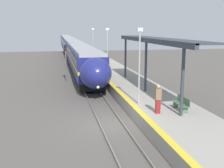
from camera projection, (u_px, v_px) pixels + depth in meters
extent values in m
plane|color=#56514C|center=(111.00, 125.00, 17.71)|extent=(120.00, 120.00, 0.00)
cube|color=slate|center=(100.00, 125.00, 17.56)|extent=(0.08, 90.00, 0.15)
cube|color=slate|center=(122.00, 123.00, 17.83)|extent=(0.08, 90.00, 0.15)
cube|color=black|center=(84.00, 73.00, 34.59)|extent=(2.49, 17.73, 0.83)
cube|color=navy|center=(83.00, 66.00, 34.42)|extent=(2.83, 19.27, 0.85)
cube|color=yellow|center=(83.00, 61.00, 34.31)|extent=(2.84, 19.27, 0.29)
cube|color=navy|center=(83.00, 55.00, 34.16)|extent=(2.83, 19.27, 1.29)
cube|color=black|center=(83.00, 55.00, 34.17)|extent=(2.86, 17.73, 0.71)
cube|color=#9E9EA3|center=(83.00, 48.00, 34.00)|extent=(2.55, 19.27, 0.30)
cylinder|color=black|center=(83.00, 86.00, 27.69)|extent=(0.12, 0.87, 0.87)
cylinder|color=black|center=(98.00, 85.00, 27.96)|extent=(0.12, 0.87, 0.87)
cylinder|color=black|center=(81.00, 82.00, 29.80)|extent=(0.12, 0.87, 0.87)
cylinder|color=black|center=(95.00, 81.00, 30.08)|extent=(0.12, 0.87, 0.87)
cylinder|color=black|center=(75.00, 69.00, 39.18)|extent=(0.12, 0.87, 0.87)
cylinder|color=black|center=(85.00, 69.00, 39.45)|extent=(0.12, 0.87, 0.87)
cylinder|color=black|center=(74.00, 67.00, 41.29)|extent=(0.12, 0.87, 0.87)
cylinder|color=black|center=(84.00, 67.00, 41.57)|extent=(0.12, 0.87, 0.87)
ellipsoid|color=navy|center=(96.00, 73.00, 23.88)|extent=(2.72, 3.50, 2.67)
ellipsoid|color=black|center=(96.00, 69.00, 23.38)|extent=(1.98, 2.04, 1.36)
sphere|color=#F9F4CC|center=(98.00, 87.00, 22.81)|extent=(0.24, 0.24, 0.24)
cube|color=black|center=(73.00, 57.00, 53.89)|extent=(2.49, 17.73, 0.83)
cube|color=navy|center=(73.00, 52.00, 53.73)|extent=(2.83, 19.27, 0.85)
cube|color=yellow|center=(73.00, 49.00, 53.62)|extent=(2.84, 19.27, 0.29)
cube|color=navy|center=(73.00, 45.00, 53.46)|extent=(2.83, 19.27, 1.29)
cube|color=black|center=(73.00, 46.00, 53.47)|extent=(2.86, 17.73, 0.71)
cube|color=#9E9EA3|center=(73.00, 41.00, 53.31)|extent=(2.55, 19.27, 0.30)
cylinder|color=black|center=(72.00, 62.00, 46.99)|extent=(0.12, 0.87, 0.87)
cylinder|color=black|center=(80.00, 62.00, 47.26)|extent=(0.12, 0.87, 0.87)
cylinder|color=black|center=(71.00, 61.00, 49.10)|extent=(0.12, 0.87, 0.87)
cylinder|color=black|center=(79.00, 61.00, 49.38)|extent=(0.12, 0.87, 0.87)
cylinder|color=black|center=(68.00, 56.00, 58.48)|extent=(0.12, 0.87, 0.87)
cylinder|color=black|center=(75.00, 55.00, 58.75)|extent=(0.12, 0.87, 0.87)
cylinder|color=black|center=(68.00, 55.00, 60.59)|extent=(0.12, 0.87, 0.87)
cylinder|color=black|center=(75.00, 55.00, 60.87)|extent=(0.12, 0.87, 0.87)
cube|color=black|center=(69.00, 49.00, 73.19)|extent=(2.49, 17.73, 0.83)
cube|color=navy|center=(68.00, 46.00, 73.03)|extent=(2.83, 19.27, 0.85)
cube|color=yellow|center=(68.00, 44.00, 72.92)|extent=(2.84, 19.27, 0.29)
cube|color=navy|center=(68.00, 41.00, 72.76)|extent=(2.83, 19.27, 1.29)
cube|color=black|center=(68.00, 41.00, 72.78)|extent=(2.86, 17.73, 0.71)
cube|color=#9E9EA3|center=(68.00, 38.00, 72.61)|extent=(2.55, 19.27, 0.30)
cylinder|color=black|center=(67.00, 52.00, 66.29)|extent=(0.12, 0.87, 0.87)
cylinder|color=black|center=(73.00, 52.00, 66.57)|extent=(0.12, 0.87, 0.87)
cylinder|color=black|center=(67.00, 52.00, 68.41)|extent=(0.12, 0.87, 0.87)
cylinder|color=black|center=(72.00, 52.00, 68.68)|extent=(0.12, 0.87, 0.87)
cylinder|color=black|center=(65.00, 49.00, 77.78)|extent=(0.12, 0.87, 0.87)
cylinder|color=black|center=(70.00, 49.00, 78.06)|extent=(0.12, 0.87, 0.87)
cylinder|color=black|center=(65.00, 48.00, 79.90)|extent=(0.12, 0.87, 0.87)
cylinder|color=black|center=(70.00, 48.00, 80.17)|extent=(0.12, 0.87, 0.87)
cube|color=black|center=(66.00, 45.00, 92.49)|extent=(2.49, 17.73, 0.83)
cube|color=navy|center=(66.00, 42.00, 92.33)|extent=(2.83, 19.27, 0.85)
cube|color=yellow|center=(66.00, 41.00, 92.22)|extent=(2.84, 19.27, 0.29)
cube|color=navy|center=(66.00, 38.00, 92.07)|extent=(2.83, 19.27, 1.29)
cube|color=black|center=(66.00, 38.00, 92.08)|extent=(2.86, 17.73, 0.71)
cube|color=#9E9EA3|center=(65.00, 36.00, 91.91)|extent=(2.55, 19.27, 0.30)
cylinder|color=black|center=(64.00, 47.00, 85.59)|extent=(0.12, 0.87, 0.87)
cylinder|color=black|center=(69.00, 47.00, 85.87)|extent=(0.12, 0.87, 0.87)
cylinder|color=black|center=(64.00, 47.00, 87.71)|extent=(0.12, 0.87, 0.87)
cylinder|color=black|center=(69.00, 46.00, 87.99)|extent=(0.12, 0.87, 0.87)
cylinder|color=black|center=(63.00, 45.00, 97.08)|extent=(0.12, 0.87, 0.87)
cylinder|color=black|center=(67.00, 45.00, 97.36)|extent=(0.12, 0.87, 0.87)
cylinder|color=black|center=(63.00, 44.00, 99.20)|extent=(0.12, 0.87, 0.87)
cylinder|color=black|center=(67.00, 44.00, 99.48)|extent=(0.12, 0.87, 0.87)
cube|color=#9E998E|center=(168.00, 115.00, 18.36)|extent=(4.47, 64.00, 0.88)
cube|color=yellow|center=(139.00, 110.00, 17.88)|extent=(0.40, 64.00, 0.01)
cube|color=#4C6B4C|center=(185.00, 110.00, 17.16)|extent=(0.36, 0.06, 0.42)
cube|color=#4C6B4C|center=(176.00, 105.00, 18.43)|extent=(0.36, 0.06, 0.42)
cube|color=#4C6B4C|center=(180.00, 104.00, 17.75)|extent=(0.44, 1.76, 0.03)
cube|color=#4C6B4C|center=(184.00, 100.00, 17.74)|extent=(0.04, 1.76, 0.44)
cube|color=maroon|center=(158.00, 106.00, 17.15)|extent=(0.28, 0.20, 0.88)
cube|color=#7F6647|center=(158.00, 94.00, 16.99)|extent=(0.36, 0.22, 0.69)
sphere|color=tan|center=(158.00, 86.00, 16.90)|extent=(0.24, 0.24, 0.24)
cylinder|color=#59595E|center=(66.00, 66.00, 31.79)|extent=(0.14, 0.14, 3.53)
cube|color=black|center=(65.00, 48.00, 31.38)|extent=(0.28, 0.20, 0.70)
sphere|color=black|center=(65.00, 46.00, 31.24)|extent=(0.14, 0.14, 0.14)
sphere|color=red|center=(66.00, 49.00, 31.30)|extent=(0.14, 0.14, 0.14)
cylinder|color=#9E9EA3|center=(139.00, 68.00, 18.95)|extent=(0.12, 0.12, 4.93)
cube|color=silver|center=(140.00, 30.00, 18.44)|extent=(0.36, 0.20, 0.24)
cylinder|color=#9E9EA3|center=(107.00, 53.00, 30.49)|extent=(0.12, 0.12, 4.93)
cube|color=silver|center=(107.00, 29.00, 29.98)|extent=(0.36, 0.20, 0.24)
cylinder|color=#9E9EA3|center=(93.00, 46.00, 42.03)|extent=(0.12, 0.12, 4.93)
cube|color=silver|center=(93.00, 29.00, 41.52)|extent=(0.36, 0.20, 0.24)
cylinder|color=#333842|center=(182.00, 82.00, 16.40)|extent=(0.20, 0.20, 4.09)
cylinder|color=#333842|center=(146.00, 67.00, 23.04)|extent=(0.20, 0.20, 4.09)
cylinder|color=#333842|center=(125.00, 58.00, 29.67)|extent=(0.20, 0.20, 4.09)
cube|color=#333842|center=(146.00, 40.00, 22.62)|extent=(0.24, 16.79, 0.36)
cube|color=#333842|center=(157.00, 39.00, 22.77)|extent=(2.00, 16.79, 0.10)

